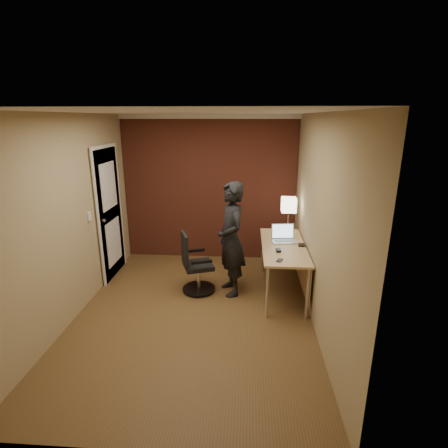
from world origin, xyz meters
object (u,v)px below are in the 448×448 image
at_px(phone, 280,260).
at_px(desk_lamp, 289,205).
at_px(wallet, 301,245).
at_px(laptop, 283,236).
at_px(person, 231,239).
at_px(desk, 288,254).
at_px(office_chair, 195,267).
at_px(mouse, 278,250).

bearing_deg(phone, desk_lamp, 102.32).
xyz_separation_m(phone, wallet, (0.35, 0.56, 0.01)).
bearing_deg(desk_lamp, laptop, -103.46).
xyz_separation_m(laptop, phone, (-0.11, -0.76, -0.06)).
relative_size(wallet, person, 0.07).
bearing_deg(desk_lamp, phone, -100.38).
xyz_separation_m(desk, person, (-0.81, -0.05, 0.21)).
bearing_deg(desk, person, -176.73).
height_order(office_chair, person, person).
distance_m(wallet, office_chair, 1.55).
xyz_separation_m(desk, laptop, (-0.06, 0.20, 0.19)).
bearing_deg(wallet, desk_lamp, 101.03).
bearing_deg(office_chair, person, 2.12).
relative_size(mouse, person, 0.06).
bearing_deg(wallet, phone, -122.05).
relative_size(phone, wallet, 1.05).
bearing_deg(wallet, laptop, 138.58).
height_order(desk_lamp, phone, desk_lamp).
bearing_deg(laptop, mouse, -103.11).
height_order(desk, office_chair, office_chair).
relative_size(laptop, person, 0.22).
height_order(phone, wallet, wallet).
bearing_deg(desk, phone, -107.14).
distance_m(laptop, office_chair, 1.36).
height_order(desk, person, person).
height_order(desk, phone, phone).
relative_size(laptop, office_chair, 0.40).
distance_m(desk, phone, 0.61).
xyz_separation_m(desk, mouse, (-0.17, -0.25, 0.14)).
bearing_deg(laptop, desk_lamp, 76.54).
height_order(desk_lamp, office_chair, desk_lamp).
bearing_deg(desk, mouse, -123.03).
bearing_deg(desk, office_chair, -177.18).
height_order(phone, office_chair, office_chair).
relative_size(desk, phone, 13.04).
bearing_deg(laptop, wallet, -41.42).
xyz_separation_m(phone, person, (-0.63, 0.52, 0.08)).
relative_size(desk_lamp, wallet, 4.86).
bearing_deg(office_chair, desk_lamp, 27.24).
bearing_deg(phone, mouse, 110.89).
distance_m(desk_lamp, laptop, 0.58).
distance_m(desk, office_chair, 1.35).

